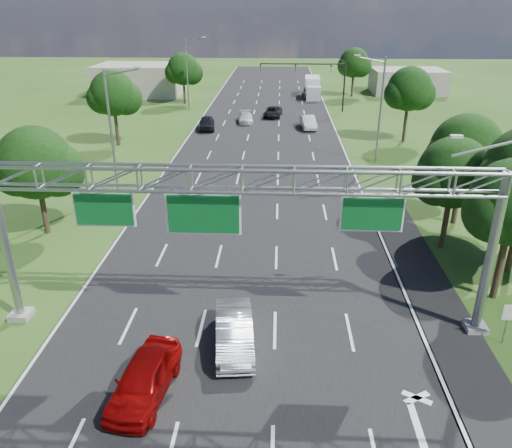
# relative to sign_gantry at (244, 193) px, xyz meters

# --- Properties ---
(ground) EXTENTS (220.00, 220.00, 0.00)m
(ground) POSITION_rel_sign_gantry_xyz_m (-0.33, 18.00, -6.89)
(ground) COLOR #254514
(ground) RESTS_ON ground
(road) EXTENTS (18.00, 180.00, 0.02)m
(road) POSITION_rel_sign_gantry_xyz_m (-0.33, 18.00, -6.89)
(road) COLOR black
(road) RESTS_ON ground
(road_flare) EXTENTS (3.00, 30.00, 0.02)m
(road_flare) POSITION_rel_sign_gantry_xyz_m (9.87, 2.00, -6.89)
(road_flare) COLOR black
(road_flare) RESTS_ON ground
(sign_gantry) EXTENTS (23.50, 1.00, 9.56)m
(sign_gantry) POSITION_rel_sign_gantry_xyz_m (0.00, 0.00, 0.00)
(sign_gantry) COLOR gray
(sign_gantry) RESTS_ON ground
(regulatory_sign) EXTENTS (0.60, 0.08, 2.10)m
(regulatory_sign) POSITION_rel_sign_gantry_xyz_m (12.07, -1.02, -5.38)
(regulatory_sign) COLOR gray
(regulatory_sign) RESTS_ON ground
(traffic_signal) EXTENTS (12.21, 0.24, 7.00)m
(traffic_signal) POSITION_rel_sign_gantry_xyz_m (7.15, 53.00, -1.72)
(traffic_signal) COLOR black
(traffic_signal) RESTS_ON ground
(streetlight_l_near) EXTENTS (2.97, 0.22, 10.16)m
(streetlight_l_near) POSITION_rel_sign_gantry_xyz_m (-11.63, 18.00, -1.31)
(streetlight_l_near) COLOR gray
(streetlight_l_near) RESTS_ON ground
(streetlight_l_far) EXTENTS (2.97, 0.22, 10.16)m
(streetlight_l_far) POSITION_rel_sign_gantry_xyz_m (-11.63, 53.00, -1.31)
(streetlight_l_far) COLOR gray
(streetlight_l_far) RESTS_ON ground
(streetlight_r_mid) EXTENTS (2.97, 0.22, 10.16)m
(streetlight_r_mid) POSITION_rel_sign_gantry_xyz_m (10.97, 28.00, -1.31)
(streetlight_r_mid) COLOR gray
(streetlight_r_mid) RESTS_ON ground
(tree_cluster_right) EXTENTS (9.91, 14.60, 8.68)m
(tree_cluster_right) POSITION_rel_sign_gantry_xyz_m (14.47, 7.19, -1.58)
(tree_cluster_right) COLOR #2D2116
(tree_cluster_right) RESTS_ON ground
(tree_verge_la) EXTENTS (5.76, 4.80, 7.40)m
(tree_verge_la) POSITION_rel_sign_gantry_xyz_m (-14.25, 10.04, -2.13)
(tree_verge_la) COLOR #2D2116
(tree_verge_la) RESTS_ON ground
(tree_verge_lb) EXTENTS (5.76, 4.80, 8.06)m
(tree_verge_lb) POSITION_rel_sign_gantry_xyz_m (-16.25, 33.04, -1.48)
(tree_verge_lb) COLOR #2D2116
(tree_verge_lb) RESTS_ON ground
(tree_verge_lc) EXTENTS (5.76, 4.80, 7.62)m
(tree_verge_lc) POSITION_rel_sign_gantry_xyz_m (-13.25, 58.04, -1.92)
(tree_verge_lc) COLOR #2D2116
(tree_verge_lc) RESTS_ON ground
(tree_verge_rd) EXTENTS (5.76, 4.80, 8.28)m
(tree_verge_rd) POSITION_rel_sign_gantry_xyz_m (15.75, 36.04, -1.26)
(tree_verge_rd) COLOR #2D2116
(tree_verge_rd) RESTS_ON ground
(tree_verge_re) EXTENTS (5.76, 4.80, 7.84)m
(tree_verge_re) POSITION_rel_sign_gantry_xyz_m (13.75, 66.04, -1.70)
(tree_verge_re) COLOR #2D2116
(tree_verge_re) RESTS_ON ground
(building_left) EXTENTS (14.00, 10.00, 5.00)m
(building_left) POSITION_rel_sign_gantry_xyz_m (-22.33, 66.00, -4.39)
(building_left) COLOR gray
(building_left) RESTS_ON ground
(building_right) EXTENTS (12.00, 9.00, 4.00)m
(building_right) POSITION_rel_sign_gantry_xyz_m (23.67, 70.00, -4.89)
(building_right) COLOR gray
(building_right) RESTS_ON ground
(red_coupe) EXTENTS (2.55, 5.00, 1.63)m
(red_coupe) POSITION_rel_sign_gantry_xyz_m (-3.70, -5.07, -6.08)
(red_coupe) COLOR #8E0706
(red_coupe) RESTS_ON ground
(silver_sedan) EXTENTS (2.20, 4.93, 1.57)m
(silver_sedan) POSITION_rel_sign_gantry_xyz_m (-0.38, -1.82, -6.11)
(silver_sedan) COLOR #B1B6BD
(silver_sedan) RESTS_ON ground
(car_queue_a) EXTENTS (2.22, 4.59, 1.29)m
(car_queue_a) POSITION_rel_sign_gantry_xyz_m (-2.93, 44.99, -6.25)
(car_queue_a) COLOR silver
(car_queue_a) RESTS_ON ground
(car_queue_b) EXTENTS (2.70, 4.98, 1.33)m
(car_queue_b) POSITION_rel_sign_gantry_xyz_m (0.61, 48.72, -6.23)
(car_queue_b) COLOR black
(car_queue_b) RESTS_ON ground
(car_queue_c) EXTENTS (2.44, 4.90, 1.60)m
(car_queue_c) POSITION_rel_sign_gantry_xyz_m (-7.51, 40.86, -6.09)
(car_queue_c) COLOR black
(car_queue_c) RESTS_ON ground
(car_queue_d) EXTENTS (2.13, 4.80, 1.53)m
(car_queue_d) POSITION_rel_sign_gantry_xyz_m (5.13, 42.05, -6.13)
(car_queue_d) COLOR silver
(car_queue_d) RESTS_ON ground
(box_truck) EXTENTS (2.60, 8.33, 3.13)m
(box_truck) POSITION_rel_sign_gantry_xyz_m (6.94, 65.13, -5.39)
(box_truck) COLOR silver
(box_truck) RESTS_ON ground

